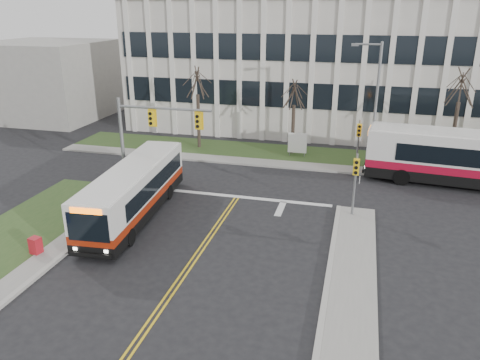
% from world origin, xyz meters
% --- Properties ---
extents(ground, '(120.00, 120.00, 0.00)m').
position_xyz_m(ground, '(0.00, 0.00, 0.00)').
color(ground, black).
rests_on(ground, ground).
extents(sidewalk_east, '(2.00, 26.00, 0.14)m').
position_xyz_m(sidewalk_east, '(7.50, -5.00, 0.07)').
color(sidewalk_east, '#9E9B93').
rests_on(sidewalk_east, ground).
extents(sidewalk_cross, '(44.00, 1.60, 0.14)m').
position_xyz_m(sidewalk_cross, '(5.00, 15.20, 0.07)').
color(sidewalk_cross, '#9E9B93').
rests_on(sidewalk_cross, ground).
extents(building_lawn, '(44.00, 5.00, 0.12)m').
position_xyz_m(building_lawn, '(5.00, 18.00, 0.06)').
color(building_lawn, '#304C20').
rests_on(building_lawn, ground).
extents(office_building, '(40.00, 16.00, 12.00)m').
position_xyz_m(office_building, '(5.00, 30.00, 6.00)').
color(office_building, silver).
rests_on(office_building, ground).
extents(building_annex, '(12.00, 12.00, 8.00)m').
position_xyz_m(building_annex, '(-26.00, 26.00, 4.00)').
color(building_annex, '#9E9B93').
rests_on(building_annex, ground).
extents(mast_arm_signal, '(6.11, 0.38, 6.20)m').
position_xyz_m(mast_arm_signal, '(-5.62, 7.16, 4.26)').
color(mast_arm_signal, slate).
rests_on(mast_arm_signal, ground).
extents(signal_pole_near, '(0.34, 0.39, 3.80)m').
position_xyz_m(signal_pole_near, '(7.20, 6.90, 2.50)').
color(signal_pole_near, slate).
rests_on(signal_pole_near, ground).
extents(signal_pole_far, '(0.34, 0.39, 3.80)m').
position_xyz_m(signal_pole_far, '(7.20, 15.40, 2.50)').
color(signal_pole_far, slate).
rests_on(signal_pole_far, ground).
extents(streetlight, '(2.15, 0.25, 9.20)m').
position_xyz_m(streetlight, '(8.03, 16.20, 5.19)').
color(streetlight, slate).
rests_on(streetlight, ground).
extents(directory_sign, '(1.50, 0.12, 2.00)m').
position_xyz_m(directory_sign, '(2.50, 17.50, 1.17)').
color(directory_sign, slate).
rests_on(directory_sign, ground).
extents(tree_left, '(1.80, 1.80, 7.70)m').
position_xyz_m(tree_left, '(-6.00, 18.00, 5.51)').
color(tree_left, '#42352B').
rests_on(tree_left, ground).
extents(tree_mid, '(1.80, 1.80, 6.82)m').
position_xyz_m(tree_mid, '(2.00, 18.20, 4.88)').
color(tree_mid, '#42352B').
rests_on(tree_mid, ground).
extents(tree_right, '(1.80, 1.80, 8.25)m').
position_xyz_m(tree_right, '(14.00, 18.00, 5.91)').
color(tree_right, '#42352B').
rests_on(tree_right, ground).
extents(bus_main, '(3.24, 11.15, 2.93)m').
position_xyz_m(bus_main, '(-5.00, 3.94, 1.47)').
color(bus_main, silver).
rests_on(bus_main, ground).
extents(bus_cross, '(13.71, 4.24, 3.60)m').
position_xyz_m(bus_cross, '(14.64, 14.00, 1.80)').
color(bus_cross, silver).
rests_on(bus_cross, ground).
extents(newspaper_box_red, '(0.57, 0.53, 0.95)m').
position_xyz_m(newspaper_box_red, '(-7.61, -1.53, 0.47)').
color(newspaper_box_red, '#AF1621').
rests_on(newspaper_box_red, ground).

